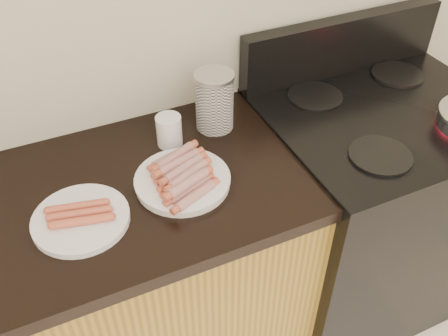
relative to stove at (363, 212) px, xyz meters
name	(u,v)px	position (x,y,z in m)	size (l,w,h in m)	color
stove	(363,212)	(0.00, 0.00, 0.00)	(0.76, 0.65, 0.91)	black
stove_panel	(342,45)	(0.00, 0.28, 0.55)	(0.76, 0.06, 0.20)	black
burner_near_left	(380,156)	(-0.17, -0.17, 0.46)	(0.18, 0.18, 0.01)	black
burner_far_left	(315,96)	(-0.17, 0.17, 0.46)	(0.18, 0.18, 0.01)	black
burner_far_right	(397,74)	(0.17, 0.17, 0.46)	(0.18, 0.18, 0.01)	black
main_plate	(183,182)	(-0.72, -0.03, 0.45)	(0.26, 0.26, 0.02)	white
side_plate	(81,219)	(-1.00, -0.05, 0.45)	(0.24, 0.24, 0.02)	silver
hotdog_pile	(182,173)	(-0.72, -0.03, 0.48)	(0.13, 0.24, 0.05)	#9C3228
plain_sausages	(79,214)	(-1.00, -0.05, 0.47)	(0.14, 0.11, 0.02)	#AF5F30
canister	(214,101)	(-0.53, 0.18, 0.54)	(0.12, 0.12, 0.18)	silver
mug	(169,131)	(-0.69, 0.15, 0.49)	(0.07, 0.07, 0.09)	white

